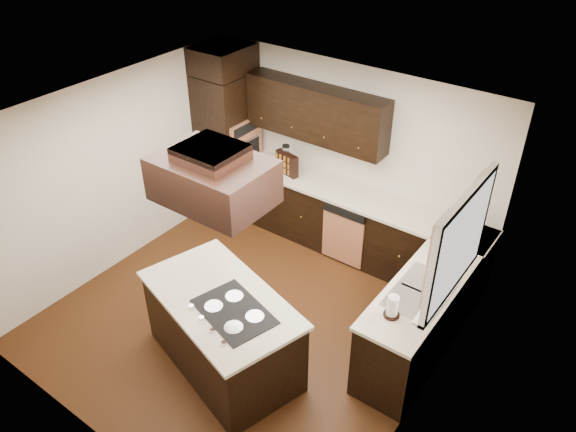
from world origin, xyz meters
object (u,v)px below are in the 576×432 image
(oven_column, at_px, (228,144))
(spice_rack, at_px, (287,164))
(island, at_px, (223,332))
(range_hood, at_px, (213,180))

(oven_column, relative_size, spice_rack, 5.72)
(island, bearing_deg, spice_rack, 127.79)
(oven_column, bearing_deg, island, -50.49)
(spice_rack, bearing_deg, oven_column, -166.47)
(island, bearing_deg, oven_column, 146.02)
(oven_column, height_order, spice_rack, oven_column)
(oven_column, distance_m, range_hood, 3.13)
(island, distance_m, range_hood, 1.73)
(spice_rack, bearing_deg, range_hood, -56.93)
(oven_column, height_order, island, oven_column)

